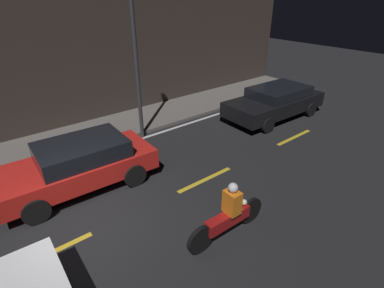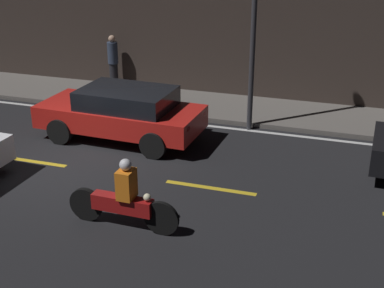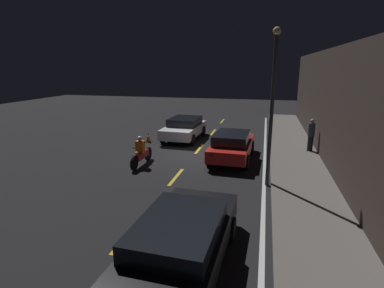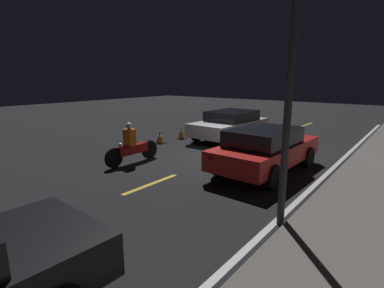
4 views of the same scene
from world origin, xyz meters
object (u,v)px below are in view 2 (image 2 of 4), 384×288
Objects in this scene: taxi_red at (122,112)px; motorcycle at (123,200)px; pedestrian at (113,61)px; street_lamp at (254,9)px.

motorcycle is (1.84, -3.97, -0.17)m from taxi_red.
pedestrian is at bearing -59.02° from taxi_red.
street_lamp is (2.97, 1.69, 2.49)m from taxi_red.
motorcycle is at bearing -63.23° from pedestrian.
taxi_red is at bearing -150.35° from street_lamp.
pedestrian is (-2.11, 3.88, 0.26)m from taxi_red.
motorcycle reaches higher than taxi_red.
pedestrian is at bearing 118.20° from motorcycle.
pedestrian is at bearing 156.78° from street_lamp.
street_lamp is at bearing -23.22° from pedestrian.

